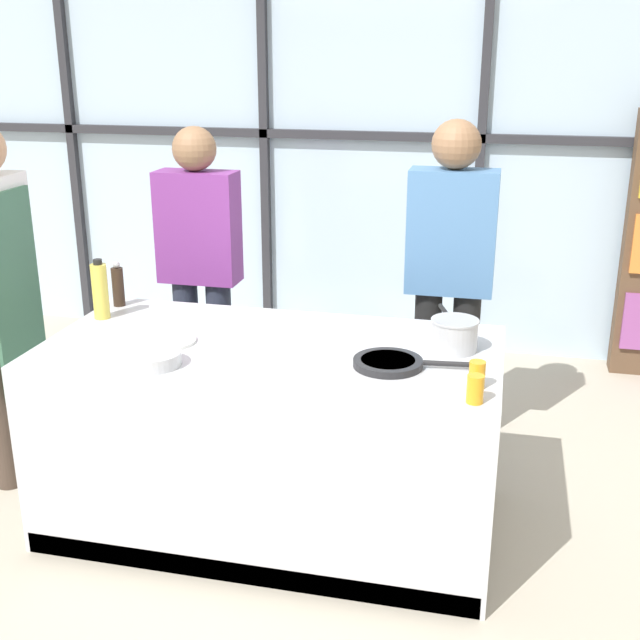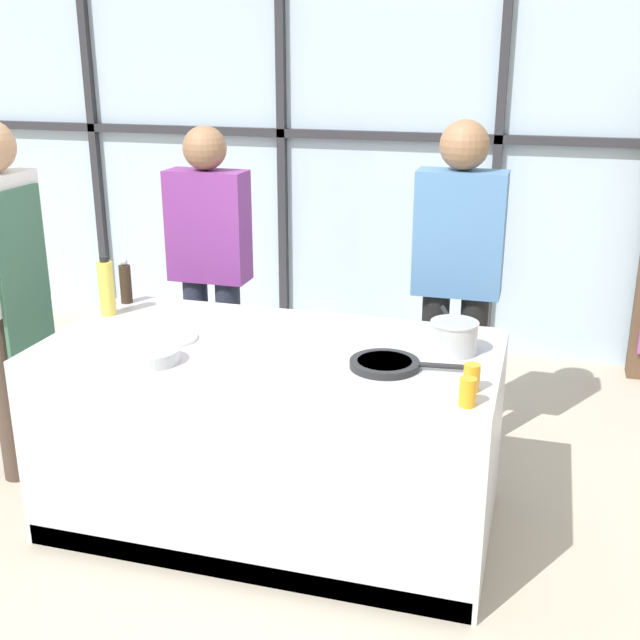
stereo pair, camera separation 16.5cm
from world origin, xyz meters
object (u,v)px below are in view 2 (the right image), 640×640
Objects in this scene: spectator_far_left at (210,259)px; white_plate at (168,338)px; spectator_center_left at (457,270)px; oil_bottle at (106,288)px; mixing_bowl at (152,355)px; juice_glass_far at (472,378)px; chef at (7,279)px; pepper_grinder at (126,283)px; juice_glass_near at (468,392)px; frying_pan at (387,364)px; saucepan at (454,336)px.

spectator_far_left is 6.50× the size of white_plate.
oil_bottle is (-1.60, -0.78, -0.00)m from spectator_center_left.
white_plate is 1.16× the size of mixing_bowl.
chef is at bearing 171.08° from juice_glass_far.
juice_glass_near is at bearing -23.27° from pepper_grinder.
frying_pan is at bearing 141.77° from juice_glass_near.
spectator_center_left reaches higher than pepper_grinder.
frying_pan is 0.35m from saucepan.
spectator_far_left is 1.32m from mixing_bowl.
juice_glass_near is (0.12, -0.53, -0.02)m from saucepan.
white_plate is 2.47× the size of juice_glass_near.
frying_pan is (1.25, -1.08, -0.08)m from spectator_far_left.
juice_glass_near is at bearing 77.72° from chef.
saucepan is 1.62× the size of mixing_bowl.
spectator_center_left is (2.10, 0.86, -0.02)m from chef.
juice_glass_far is (1.82, -0.64, -0.05)m from pepper_grinder.
pepper_grinder is (-1.46, 0.50, 0.09)m from frying_pan.
pepper_grinder is at bearing 171.63° from saucepan.
spectator_center_left is 3.46× the size of frying_pan.
white_plate is (-1.25, -0.19, -0.07)m from saucepan.
mixing_bowl is at bearing 176.89° from juice_glass_near.
spectator_far_left is at bearing 140.64° from chef.
spectator_center_left is at bearing -180.00° from spectator_far_left.
pepper_grinder is (-0.01, 0.20, -0.03)m from oil_bottle.
mixing_bowl is (0.30, -1.29, -0.07)m from spectator_far_left.
mixing_bowl is at bearing -54.39° from pepper_grinder.
saucepan reaches higher than juice_glass_near.
chef is at bearing 170.03° from white_plate.
mixing_bowl is 1.31m from juice_glass_far.
pepper_grinder reaches higher than frying_pan.
oil_bottle reaches higher than white_plate.
saucepan is (2.19, 0.03, -0.09)m from chef.
spectator_center_left is at bearing 81.98° from frying_pan.
juice_glass_near is (1.37, -0.34, 0.05)m from white_plate.
frying_pan is 2.26× the size of mixing_bowl.
spectator_far_left is 0.96× the size of spectator_center_left.
spectator_far_left is 1.05m from white_plate.
saucepan is at bearing 8.78° from white_plate.
spectator_center_left is (1.40, 0.00, 0.04)m from spectator_far_left.
white_plate is (0.23, -1.02, -0.09)m from spectator_far_left.
juice_glass_far is at bearing -8.20° from white_plate.
chef reaches higher than pepper_grinder.
spectator_far_left reaches higher than oil_bottle.
chef is 16.85× the size of juice_glass_near.
chef is at bearing -171.02° from oil_bottle.
frying_pan is 1.55m from pepper_grinder.
juice_glass_near is (1.31, -0.07, 0.02)m from mixing_bowl.
spectator_far_left is at bearing 69.81° from pepper_grinder.
pepper_grinder reaches higher than juice_glass_far.
chef is 1.10m from mixing_bowl.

